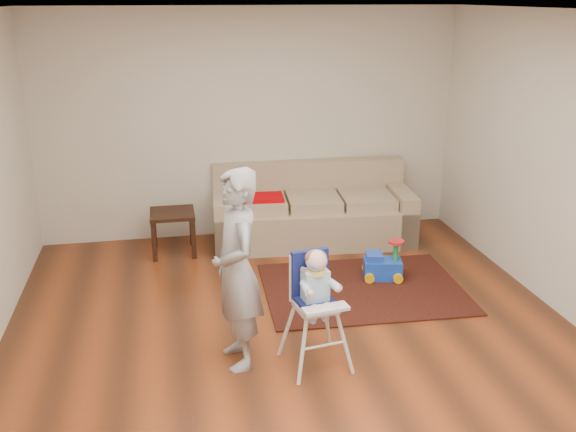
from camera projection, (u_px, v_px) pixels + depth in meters
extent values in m
plane|color=#442211|center=(297.00, 341.00, 5.50)|extent=(5.50, 5.50, 0.00)
cube|color=beige|center=(250.00, 125.00, 7.60)|extent=(5.00, 0.04, 2.70)
cube|color=white|center=(299.00, 11.00, 4.61)|extent=(5.00, 5.50, 0.04)
cube|color=#BE0006|center=(260.00, 198.00, 7.39)|extent=(0.56, 0.38, 0.04)
cube|color=black|center=(363.00, 288.00, 6.46)|extent=(2.03, 1.56, 0.02)
sphere|color=blue|center=(318.00, 299.00, 6.06)|extent=(0.14, 0.14, 0.14)
cylinder|color=blue|center=(312.00, 268.00, 4.78)|extent=(0.03, 0.12, 0.01)
imported|color=gray|center=(237.00, 270.00, 4.94)|extent=(0.46, 0.64, 1.61)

